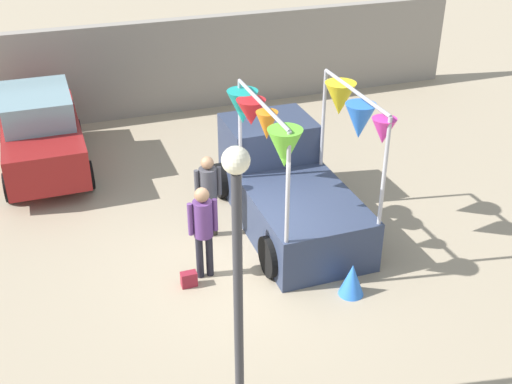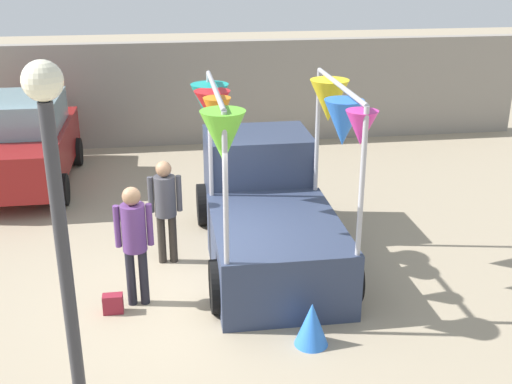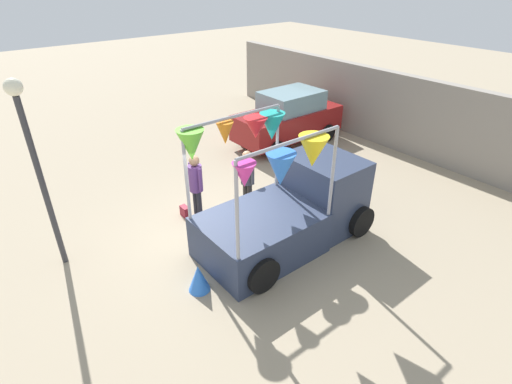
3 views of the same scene
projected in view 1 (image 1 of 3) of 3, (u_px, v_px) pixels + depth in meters
name	position (u px, v px, depth m)	size (l,w,h in m)	color
ground_plane	(250.00, 262.00, 11.89)	(60.00, 60.00, 0.00)	gray
vendor_truck	(285.00, 179.00, 12.80)	(2.53, 4.15, 3.04)	#2D3851
parked_car	(42.00, 132.00, 14.76)	(1.88, 4.00, 1.88)	maroon
person_customer	(203.00, 224.00, 11.02)	(0.53, 0.34, 1.79)	black
person_vendor	(208.00, 189.00, 12.20)	(0.53, 0.34, 1.72)	#2D2823
handbag	(189.00, 279.00, 11.22)	(0.28, 0.16, 0.28)	maroon
street_lamp	(237.00, 256.00, 7.51)	(0.32, 0.32, 4.04)	#333338
brick_boundary_wall	(158.00, 68.00, 17.73)	(18.00, 0.36, 2.60)	gray
folded_kite_bundle_azure	(352.00, 280.00, 10.94)	(0.44, 0.44, 0.60)	blue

